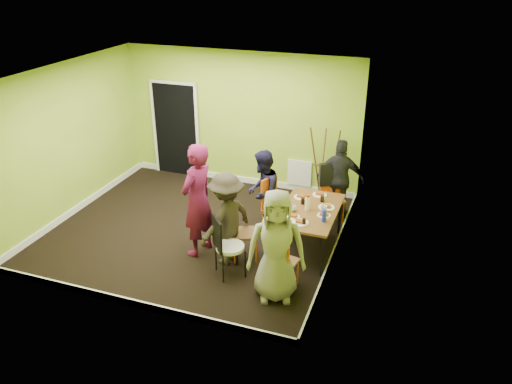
% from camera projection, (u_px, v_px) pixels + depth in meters
% --- Properties ---
extents(ground, '(5.00, 5.00, 0.00)m').
position_uv_depth(ground, '(197.00, 230.00, 8.95)').
color(ground, black).
rests_on(ground, ground).
extents(room_walls, '(5.04, 4.54, 2.82)m').
position_uv_depth(room_walls, '(193.00, 179.00, 8.57)').
color(room_walls, '#91AE2C').
rests_on(room_walls, ground).
extents(dining_table, '(0.90, 1.50, 0.75)m').
position_uv_depth(dining_table, '(309.00, 212.00, 8.08)').
color(dining_table, black).
rests_on(dining_table, ground).
extents(chair_left_far, '(0.56, 0.56, 1.07)m').
position_uv_depth(chair_left_far, '(274.00, 204.00, 8.57)').
color(chair_left_far, orange).
rests_on(chair_left_far, ground).
extents(chair_left_near, '(0.53, 0.53, 0.98)m').
position_uv_depth(chair_left_near, '(240.00, 228.00, 7.91)').
color(chair_left_near, orange).
rests_on(chair_left_near, ground).
extents(chair_back_end, '(0.59, 0.63, 1.04)m').
position_uv_depth(chair_back_end, '(331.00, 181.00, 9.11)').
color(chair_back_end, orange).
rests_on(chair_back_end, ground).
extents(chair_front_end, '(0.45, 0.45, 0.93)m').
position_uv_depth(chair_front_end, '(281.00, 259.00, 7.15)').
color(chair_front_end, orange).
rests_on(chair_front_end, ground).
extents(chair_bentwood, '(0.55, 0.55, 1.01)m').
position_uv_depth(chair_bentwood, '(225.00, 243.00, 7.48)').
color(chair_bentwood, black).
rests_on(chair_bentwood, ground).
extents(easel, '(0.61, 0.57, 1.51)m').
position_uv_depth(easel, '(324.00, 164.00, 9.79)').
color(easel, brown).
rests_on(easel, ground).
extents(plate_near_left, '(0.24, 0.24, 0.01)m').
position_uv_depth(plate_near_left, '(301.00, 197.00, 8.45)').
color(plate_near_left, white).
rests_on(plate_near_left, dining_table).
extents(plate_near_right, '(0.22, 0.22, 0.01)m').
position_uv_depth(plate_near_right, '(293.00, 217.00, 7.82)').
color(plate_near_right, white).
rests_on(plate_near_right, dining_table).
extents(plate_far_back, '(0.25, 0.25, 0.01)m').
position_uv_depth(plate_far_back, '(320.00, 195.00, 8.54)').
color(plate_far_back, white).
rests_on(plate_far_back, dining_table).
extents(plate_far_front, '(0.26, 0.26, 0.01)m').
position_uv_depth(plate_far_front, '(300.00, 223.00, 7.65)').
color(plate_far_front, white).
rests_on(plate_far_front, dining_table).
extents(plate_wall_back, '(0.27, 0.27, 0.01)m').
position_uv_depth(plate_wall_back, '(326.00, 207.00, 8.11)').
color(plate_wall_back, white).
rests_on(plate_wall_back, dining_table).
extents(plate_wall_front, '(0.22, 0.22, 0.01)m').
position_uv_depth(plate_wall_front, '(324.00, 215.00, 7.86)').
color(plate_wall_front, white).
rests_on(plate_wall_front, dining_table).
extents(thermos, '(0.08, 0.08, 0.24)m').
position_uv_depth(thermos, '(307.00, 203.00, 7.99)').
color(thermos, white).
rests_on(thermos, dining_table).
extents(blue_bottle, '(0.07, 0.07, 0.20)m').
position_uv_depth(blue_bottle, '(324.00, 216.00, 7.65)').
color(blue_bottle, '#1A2AC5').
rests_on(blue_bottle, dining_table).
extents(orange_bottle, '(0.03, 0.03, 0.07)m').
position_uv_depth(orange_bottle, '(306.00, 204.00, 8.17)').
color(orange_bottle, orange).
rests_on(orange_bottle, dining_table).
extents(glass_mid, '(0.06, 0.06, 0.11)m').
position_uv_depth(glass_mid, '(303.00, 201.00, 8.22)').
color(glass_mid, black).
rests_on(glass_mid, dining_table).
extents(glass_back, '(0.06, 0.06, 0.10)m').
position_uv_depth(glass_back, '(322.00, 199.00, 8.29)').
color(glass_back, black).
rests_on(glass_back, dining_table).
extents(glass_front, '(0.06, 0.06, 0.10)m').
position_uv_depth(glass_front, '(304.00, 222.00, 7.59)').
color(glass_front, black).
rests_on(glass_front, dining_table).
extents(cup_a, '(0.12, 0.12, 0.09)m').
position_uv_depth(cup_a, '(292.00, 208.00, 7.99)').
color(cup_a, white).
rests_on(cup_a, dining_table).
extents(cup_b, '(0.11, 0.11, 0.10)m').
position_uv_depth(cup_b, '(324.00, 209.00, 7.97)').
color(cup_b, white).
rests_on(cup_b, dining_table).
extents(person_standing, '(0.59, 0.77, 1.90)m').
position_uv_depth(person_standing, '(198.00, 200.00, 7.91)').
color(person_standing, '#580F33').
rests_on(person_standing, ground).
extents(person_left_far, '(0.65, 0.79, 1.49)m').
position_uv_depth(person_left_far, '(263.00, 192.00, 8.66)').
color(person_left_far, black).
rests_on(person_left_far, ground).
extents(person_left_near, '(0.91, 1.13, 1.53)m').
position_uv_depth(person_left_near, '(227.00, 219.00, 7.73)').
color(person_left_near, '#2C241D').
rests_on(person_left_near, ground).
extents(person_back_end, '(0.90, 0.41, 1.50)m').
position_uv_depth(person_back_end, '(340.00, 179.00, 9.15)').
color(person_back_end, '#222127').
rests_on(person_back_end, ground).
extents(person_front_end, '(0.95, 0.77, 1.68)m').
position_uv_depth(person_front_end, '(276.00, 246.00, 6.87)').
color(person_front_end, gray).
rests_on(person_front_end, ground).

